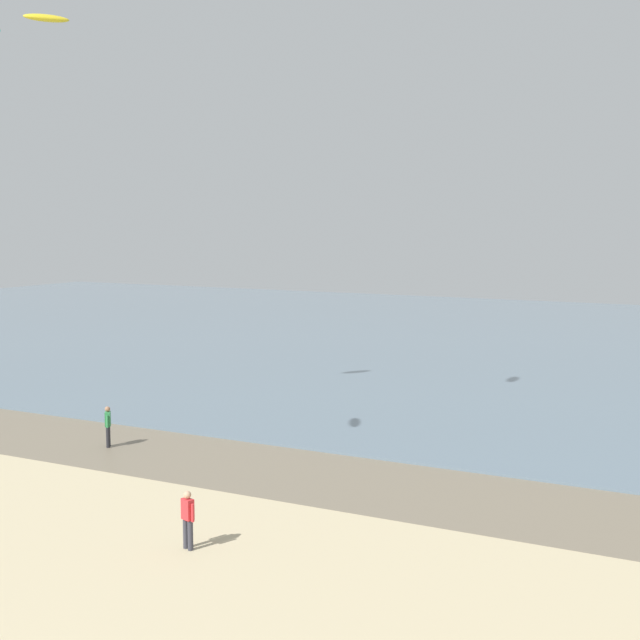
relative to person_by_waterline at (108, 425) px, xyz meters
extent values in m
cube|color=#7A6D59|center=(10.93, 0.20, -0.91)|extent=(120.00, 6.17, 0.01)
cube|color=slate|center=(10.93, 38.29, -0.87)|extent=(160.00, 70.00, 0.10)
cylinder|color=#232328|center=(0.07, -0.09, -0.48)|extent=(0.16, 0.16, 0.88)
cylinder|color=#232328|center=(-0.07, 0.09, -0.48)|extent=(0.16, 0.16, 0.88)
cube|color=#338C4C|center=(0.00, 0.00, 0.26)|extent=(0.39, 0.42, 0.60)
sphere|color=#9E7051|center=(0.00, 0.00, 0.68)|extent=(0.22, 0.22, 0.22)
cylinder|color=#338C4C|center=(0.14, -0.19, 0.21)|extent=(0.09, 0.09, 0.52)
cylinder|color=#338C4C|center=(-0.14, 0.19, 0.21)|extent=(0.09, 0.09, 0.52)
cylinder|color=#383842|center=(9.73, -7.81, -0.48)|extent=(0.16, 0.16, 0.88)
cylinder|color=#383842|center=(9.52, -7.74, -0.48)|extent=(0.16, 0.16, 0.88)
cube|color=red|center=(9.62, -7.77, 0.26)|extent=(0.41, 0.32, 0.60)
sphere|color=tan|center=(9.62, -7.77, 0.68)|extent=(0.22, 0.22, 0.22)
cylinder|color=red|center=(9.85, -7.85, 0.21)|extent=(0.09, 0.09, 0.52)
cylinder|color=red|center=(9.40, -7.69, 0.21)|extent=(0.09, 0.09, 0.52)
ellipsoid|color=yellow|center=(-5.26, 2.72, 17.39)|extent=(1.77, 2.04, 0.53)
camera|label=1|loc=(23.95, -27.43, 8.44)|focal=49.01mm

